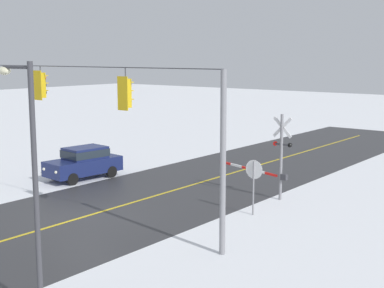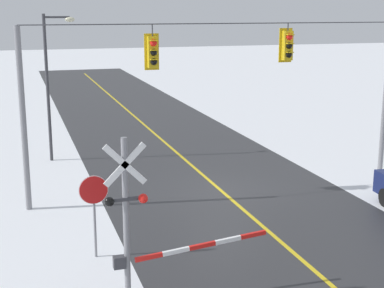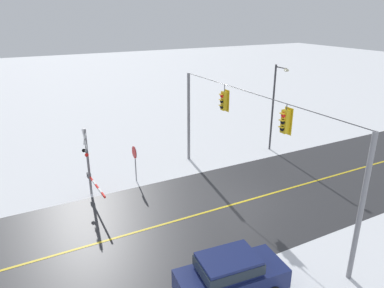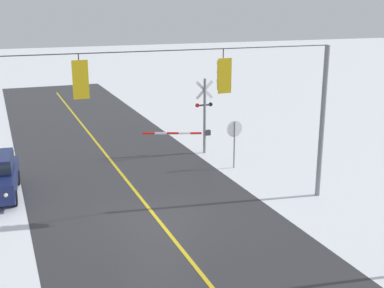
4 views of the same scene
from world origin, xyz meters
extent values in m
plane|color=white|center=(0.00, 0.00, 0.00)|extent=(160.00, 160.00, 0.00)
cylinder|color=gray|center=(-7.00, 0.00, 3.10)|extent=(0.20, 0.20, 6.20)
cylinder|color=#38383D|center=(0.00, 0.00, 6.20)|extent=(14.00, 0.04, 0.04)
cylinder|color=#38383D|center=(-2.56, 0.00, 5.99)|extent=(0.04, 0.04, 0.41)
cube|color=gold|center=(-2.56, 0.00, 5.25)|extent=(0.34, 0.28, 1.08)
cube|color=gold|center=(-2.56, 0.16, 5.25)|extent=(0.52, 0.03, 1.26)
sphere|color=red|center=(-2.56, -0.15, 5.57)|extent=(0.24, 0.24, 0.24)
cube|color=gold|center=(-2.56, -0.22, 5.65)|extent=(0.26, 0.16, 0.03)
sphere|color=black|center=(-2.56, -0.15, 5.25)|extent=(0.24, 0.24, 0.24)
cube|color=gold|center=(-2.56, -0.22, 5.33)|extent=(0.26, 0.16, 0.03)
sphere|color=black|center=(-2.56, -0.15, 4.93)|extent=(0.24, 0.24, 0.24)
cube|color=gold|center=(-2.56, -0.22, 5.01)|extent=(0.26, 0.16, 0.03)
cylinder|color=#38383D|center=(2.57, 0.00, 6.06)|extent=(0.04, 0.04, 0.28)
cube|color=gold|center=(2.57, 0.00, 5.38)|extent=(0.34, 0.28, 1.08)
cube|color=gold|center=(2.57, 0.16, 5.38)|extent=(0.52, 0.03, 1.26)
sphere|color=red|center=(2.57, -0.15, 5.70)|extent=(0.24, 0.24, 0.24)
cube|color=gold|center=(2.57, -0.22, 5.78)|extent=(0.26, 0.16, 0.03)
sphere|color=black|center=(2.57, -0.15, 5.38)|extent=(0.24, 0.24, 0.24)
cube|color=gold|center=(2.57, -0.22, 5.46)|extent=(0.26, 0.16, 0.03)
sphere|color=black|center=(2.57, -0.15, 5.06)|extent=(0.24, 0.24, 0.24)
cube|color=gold|center=(2.57, -0.22, 5.14)|extent=(0.26, 0.16, 0.03)
cylinder|color=gray|center=(-5.35, -4.60, 1.15)|extent=(0.07, 0.07, 2.30)
cylinder|color=#B71414|center=(-5.35, -4.64, 1.95)|extent=(0.76, 0.03, 0.76)
cylinder|color=white|center=(-5.35, -4.62, 1.95)|extent=(0.80, 0.02, 0.80)
cylinder|color=gray|center=(-5.02, -7.51, 2.00)|extent=(0.14, 0.14, 4.00)
cube|color=white|center=(-5.02, -7.56, 3.40)|extent=(0.98, 0.04, 0.98)
cube|color=white|center=(-5.02, -7.56, 3.40)|extent=(0.98, 0.04, 0.98)
cube|color=#38383D|center=(-5.02, -7.55, 2.60)|extent=(0.80, 0.06, 0.08)
sphere|color=black|center=(-5.40, -7.61, 2.60)|extent=(0.22, 0.22, 0.22)
sphere|color=red|center=(-4.64, -7.61, 2.60)|extent=(0.22, 0.22, 0.22)
cube|color=red|center=(-4.51, -7.51, 1.13)|extent=(0.66, 0.08, 0.16)
cube|color=white|center=(-3.86, -7.51, 1.19)|extent=(0.66, 0.08, 0.16)
cube|color=red|center=(-3.21, -7.51, 1.25)|extent=(0.66, 0.08, 0.16)
cube|color=white|center=(-2.56, -7.51, 1.31)|extent=(0.66, 0.08, 0.16)
cube|color=red|center=(-1.91, -7.51, 1.37)|extent=(0.66, 0.08, 0.16)
cube|color=#38383D|center=(-5.20, -7.51, 1.10)|extent=(0.28, 0.20, 0.28)
sphere|color=#EFEACC|center=(5.18, -2.62, 0.77)|extent=(0.16, 0.16, 0.16)
cylinder|color=black|center=(4.87, -3.39, 0.32)|extent=(0.28, 0.66, 0.64)
cylinder|color=black|center=(4.63, -5.92, 0.32)|extent=(0.28, 0.66, 0.64)
camera|label=1|loc=(-17.17, 14.55, 6.63)|focal=51.35mm
camera|label=2|loc=(-7.22, -19.60, 6.73)|focal=53.99mm
camera|label=3|loc=(14.37, -11.07, 10.09)|focal=33.53mm
camera|label=4|loc=(5.18, 16.69, 7.75)|focal=47.62mm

